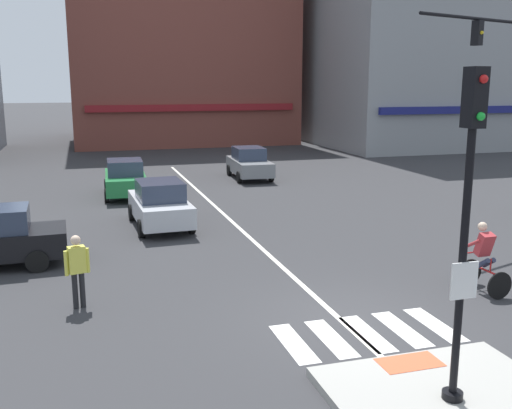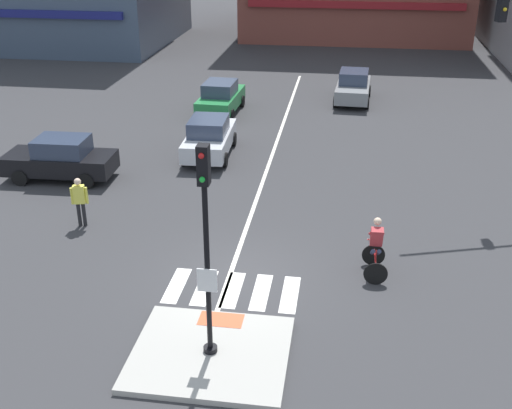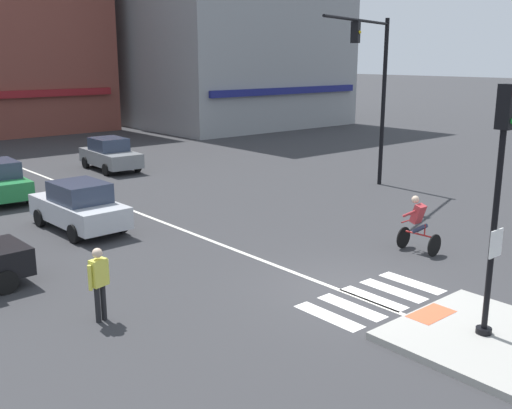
{
  "view_description": "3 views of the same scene",
  "coord_description": "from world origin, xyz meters",
  "px_view_note": "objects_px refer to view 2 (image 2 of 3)",
  "views": [
    {
      "loc": [
        -5.24,
        -10.58,
        4.92
      ],
      "look_at": [
        -0.84,
        4.22,
        1.7
      ],
      "focal_mm": 40.93,
      "sensor_mm": 36.0,
      "label": 1
    },
    {
      "loc": [
        2.73,
        -14.97,
        9.28
      ],
      "look_at": [
        0.11,
        2.87,
        0.89
      ],
      "focal_mm": 44.16,
      "sensor_mm": 36.0,
      "label": 2
    },
    {
      "loc": [
        -10.8,
        -9.09,
        5.63
      ],
      "look_at": [
        0.7,
        4.4,
        1.24
      ],
      "focal_mm": 41.94,
      "sensor_mm": 36.0,
      "label": 3
    }
  ],
  "objects_px": {
    "car_green_westbound_distant": "(221,98)",
    "signal_pole": "(206,235)",
    "pedestrian_at_curb_left": "(80,198)",
    "car_silver_westbound_far": "(209,137)",
    "cyclist": "(376,246)",
    "car_grey_eastbound_distant": "(353,87)",
    "car_black_cross_left": "(61,159)"
  },
  "relations": [
    {
      "from": "signal_pole",
      "to": "pedestrian_at_curb_left",
      "type": "xyz_separation_m",
      "value": [
        -5.52,
        5.92,
        -2.17
      ]
    },
    {
      "from": "cyclist",
      "to": "pedestrian_at_curb_left",
      "type": "relative_size",
      "value": 1.01
    },
    {
      "from": "signal_pole",
      "to": "car_black_cross_left",
      "type": "distance_m",
      "value": 12.64
    },
    {
      "from": "car_black_cross_left",
      "to": "car_grey_eastbound_distant",
      "type": "bearing_deg",
      "value": 49.04
    },
    {
      "from": "cyclist",
      "to": "car_green_westbound_distant",
      "type": "bearing_deg",
      "value": 116.45
    },
    {
      "from": "car_silver_westbound_far",
      "to": "cyclist",
      "type": "xyz_separation_m",
      "value": [
        6.6,
        -8.65,
        0.06
      ]
    },
    {
      "from": "car_grey_eastbound_distant",
      "to": "signal_pole",
      "type": "bearing_deg",
      "value": -97.86
    },
    {
      "from": "car_grey_eastbound_distant",
      "to": "pedestrian_at_curb_left",
      "type": "distance_m",
      "value": 18.41
    },
    {
      "from": "car_silver_westbound_far",
      "to": "pedestrian_at_curb_left",
      "type": "bearing_deg",
      "value": -111.18
    },
    {
      "from": "pedestrian_at_curb_left",
      "to": "car_black_cross_left",
      "type": "bearing_deg",
      "value": 121.99
    },
    {
      "from": "car_green_westbound_distant",
      "to": "signal_pole",
      "type": "bearing_deg",
      "value": -79.47
    },
    {
      "from": "signal_pole",
      "to": "cyclist",
      "type": "xyz_separation_m",
      "value": [
        3.8,
        4.28,
        -2.28
      ]
    },
    {
      "from": "car_grey_eastbound_distant",
      "to": "cyclist",
      "type": "distance_m",
      "value": 17.94
    },
    {
      "from": "car_black_cross_left",
      "to": "cyclist",
      "type": "relative_size",
      "value": 2.47
    },
    {
      "from": "car_silver_westbound_far",
      "to": "car_green_westbound_distant",
      "type": "height_order",
      "value": "same"
    },
    {
      "from": "signal_pole",
      "to": "car_green_westbound_distant",
      "type": "xyz_separation_m",
      "value": [
        -3.53,
        19.01,
        -2.34
      ]
    },
    {
      "from": "car_black_cross_left",
      "to": "cyclist",
      "type": "height_order",
      "value": "cyclist"
    },
    {
      "from": "car_green_westbound_distant",
      "to": "car_black_cross_left",
      "type": "height_order",
      "value": "same"
    },
    {
      "from": "car_silver_westbound_far",
      "to": "cyclist",
      "type": "distance_m",
      "value": 10.88
    },
    {
      "from": "car_silver_westbound_far",
      "to": "car_black_cross_left",
      "type": "bearing_deg",
      "value": -146.82
    },
    {
      "from": "car_grey_eastbound_distant",
      "to": "pedestrian_at_curb_left",
      "type": "relative_size",
      "value": 2.5
    },
    {
      "from": "car_green_westbound_distant",
      "to": "car_black_cross_left",
      "type": "xyz_separation_m",
      "value": [
        -4.31,
        -9.38,
        0.0
      ]
    },
    {
      "from": "car_green_westbound_distant",
      "to": "car_grey_eastbound_distant",
      "type": "bearing_deg",
      "value": 25.77
    },
    {
      "from": "car_silver_westbound_far",
      "to": "signal_pole",
      "type": "bearing_deg",
      "value": -77.78
    },
    {
      "from": "signal_pole",
      "to": "car_black_cross_left",
      "type": "height_order",
      "value": "signal_pole"
    },
    {
      "from": "car_grey_eastbound_distant",
      "to": "pedestrian_at_curb_left",
      "type": "bearing_deg",
      "value": -117.8
    },
    {
      "from": "car_silver_westbound_far",
      "to": "car_black_cross_left",
      "type": "xyz_separation_m",
      "value": [
        -5.04,
        -3.29,
        0.0
      ]
    },
    {
      "from": "cyclist",
      "to": "car_black_cross_left",
      "type": "bearing_deg",
      "value": 155.27
    },
    {
      "from": "car_silver_westbound_far",
      "to": "car_green_westbound_distant",
      "type": "relative_size",
      "value": 1.0
    },
    {
      "from": "signal_pole",
      "to": "car_grey_eastbound_distant",
      "type": "relative_size",
      "value": 1.2
    },
    {
      "from": "signal_pole",
      "to": "car_green_westbound_distant",
      "type": "relative_size",
      "value": 1.2
    },
    {
      "from": "signal_pole",
      "to": "car_silver_westbound_far",
      "type": "bearing_deg",
      "value": 102.22
    }
  ]
}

